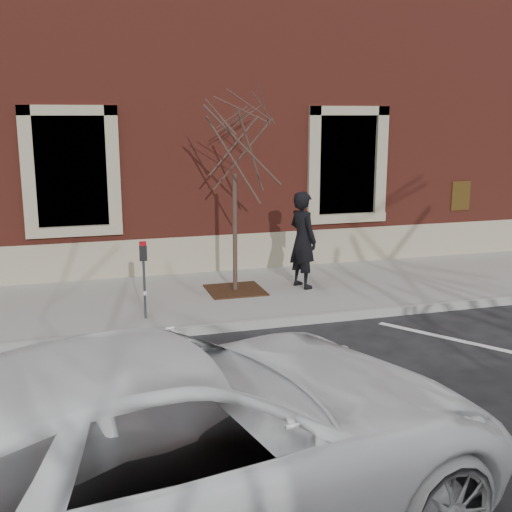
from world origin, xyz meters
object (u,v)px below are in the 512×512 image
object	(u,v)px
man	(303,240)
parking_meter	(144,266)
white_truck	(170,445)
sapling	(234,141)

from	to	relation	value
man	parking_meter	distance (m)	3.44
white_truck	parking_meter	bearing A→B (deg)	-16.60
man	white_truck	bearing A→B (deg)	132.82
parking_meter	white_truck	size ratio (longest dim) A/B	0.21
man	parking_meter	xyz separation A→B (m)	(-3.25, -1.15, -0.04)
parking_meter	man	bearing A→B (deg)	-0.30
man	parking_meter	size ratio (longest dim) A/B	1.45
sapling	white_truck	size ratio (longest dim) A/B	0.66
white_truck	sapling	bearing A→B (deg)	-30.81
man	sapling	distance (m)	2.37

